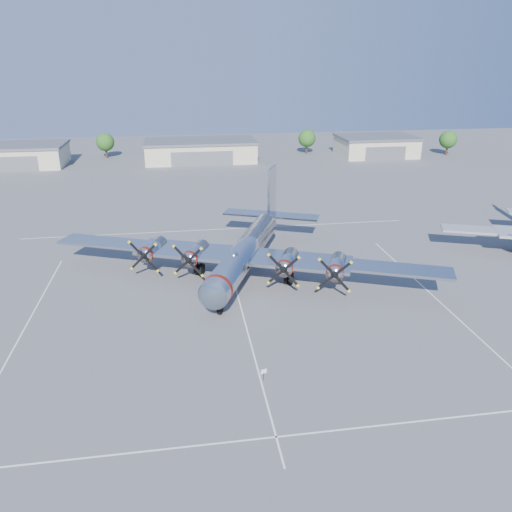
{
  "coord_description": "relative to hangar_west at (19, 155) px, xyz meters",
  "views": [
    {
      "loc": [
        -5.76,
        -49.75,
        25.22
      ],
      "look_at": [
        2.7,
        4.88,
        3.2
      ],
      "focal_mm": 35.0,
      "sensor_mm": 36.0,
      "label": 1
    }
  ],
  "objects": [
    {
      "name": "ground",
      "position": [
        45.0,
        -81.96,
        -2.71
      ],
      "size": [
        260.0,
        260.0,
        0.0
      ],
      "primitive_type": "plane",
      "color": "#545457",
      "rests_on": "ground"
    },
    {
      "name": "tree_far_east",
      "position": [
        113.0,
        -1.96,
        1.51
      ],
      "size": [
        4.8,
        4.8,
        6.64
      ],
      "color": "#382619",
      "rests_on": "ground"
    },
    {
      "name": "hangar_west",
      "position": [
        0.0,
        0.0,
        0.0
      ],
      "size": [
        22.6,
        14.6,
        5.4
      ],
      "color": "#B5AF90",
      "rests_on": "ground"
    },
    {
      "name": "tree_west",
      "position": [
        20.0,
        8.04,
        1.51
      ],
      "size": [
        4.8,
        4.8,
        6.64
      ],
      "color": "#382619",
      "rests_on": "ground"
    },
    {
      "name": "hangar_east",
      "position": [
        93.0,
        0.0,
        0.0
      ],
      "size": [
        20.6,
        14.6,
        5.4
      ],
      "color": "#B5AF90",
      "rests_on": "ground"
    },
    {
      "name": "info_placard",
      "position": [
        45.25,
        -97.12,
        -1.98
      ],
      "size": [
        0.53,
        0.22,
        1.04
      ],
      "rotation": [
        0.0,
        0.0,
        0.34
      ],
      "color": "black",
      "rests_on": "ground"
    },
    {
      "name": "tree_east",
      "position": [
        75.0,
        6.04,
        1.51
      ],
      "size": [
        4.8,
        4.8,
        6.64
      ],
      "color": "#382619",
      "rests_on": "ground"
    },
    {
      "name": "main_bomber_b29",
      "position": [
        47.01,
        -74.59,
        -2.71
      ],
      "size": [
        56.9,
        48.81,
        10.6
      ],
      "primitive_type": null,
      "rotation": [
        0.0,
        0.0,
        -0.4
      ],
      "color": "silver",
      "rests_on": "ground"
    },
    {
      "name": "parking_lines",
      "position": [
        45.0,
        -83.71,
        -2.71
      ],
      "size": [
        60.0,
        50.08,
        0.01
      ],
      "color": "silver",
      "rests_on": "ground"
    },
    {
      "name": "hangar_center",
      "position": [
        45.0,
        -0.0,
        -0.0
      ],
      "size": [
        28.6,
        14.6,
        5.4
      ],
      "color": "#B5AF90",
      "rests_on": "ground"
    }
  ]
}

